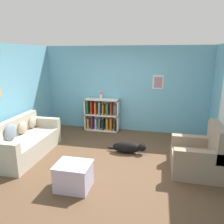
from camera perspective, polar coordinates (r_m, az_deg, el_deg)
ground_plane at (r=5.07m, az=-0.99°, el=-12.70°), size 14.00×14.00×0.00m
wall_back at (r=6.79m, az=3.37°, el=5.95°), size 5.60×0.13×2.60m
wall_left at (r=5.75m, az=-26.64°, el=2.81°), size 0.13×5.00×2.60m
couch at (r=5.63m, az=-21.99°, el=-7.30°), size 0.85×1.91×0.87m
bookshelf at (r=6.89m, az=-2.66°, el=-0.79°), size 1.08×0.33×1.02m
recliner_chair at (r=4.83m, az=21.75°, el=-10.66°), size 0.92×0.95×1.03m
coffee_table at (r=4.11m, az=-10.01°, el=-15.98°), size 0.62×0.52×0.48m
dog at (r=5.41m, az=4.25°, el=-9.20°), size 0.97×0.25×0.28m
vase at (r=6.73m, az=-2.91°, el=4.69°), size 0.11×0.11×0.26m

